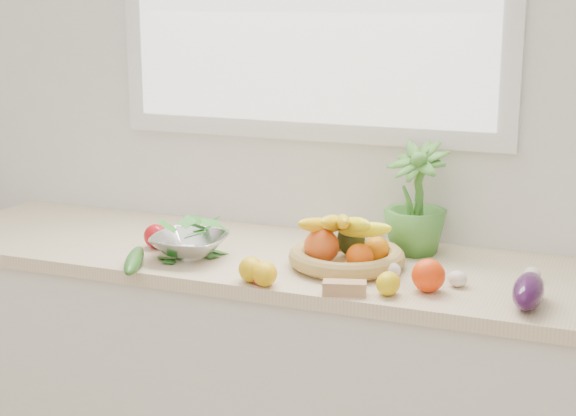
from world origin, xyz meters
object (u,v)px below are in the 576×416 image
at_px(eggplant, 528,291).
at_px(fruit_basket, 346,250).
at_px(colander_with_spinach, 190,239).
at_px(potted_herb, 416,199).
at_px(apple, 156,236).
at_px(cucumber, 134,260).

relative_size(eggplant, fruit_basket, 0.46).
xyz_separation_m(eggplant, colander_with_spinach, (-0.97, 0.05, 0.02)).
height_order(potted_herb, fruit_basket, potted_herb).
height_order(apple, eggplant, eggplant).
distance_m(apple, colander_with_spinach, 0.16).
bearing_deg(potted_herb, eggplant, -43.29).
relative_size(apple, cucumber, 0.30).
height_order(apple, fruit_basket, fruit_basket).
relative_size(apple, colander_with_spinach, 0.31).
relative_size(potted_herb, fruit_basket, 0.78).
distance_m(apple, potted_herb, 0.79).
bearing_deg(potted_herb, apple, -161.70).
bearing_deg(potted_herb, cucumber, -147.42).
bearing_deg(cucumber, fruit_basket, 23.15).
bearing_deg(eggplant, potted_herb, 136.71).
bearing_deg(colander_with_spinach, eggplant, -3.05).
bearing_deg(eggplant, fruit_basket, 164.66).
xyz_separation_m(apple, fruit_basket, (0.59, 0.04, 0.01)).
xyz_separation_m(apple, potted_herb, (0.74, 0.25, 0.13)).
distance_m(eggplant, potted_herb, 0.53).
height_order(cucumber, colander_with_spinach, colander_with_spinach).
xyz_separation_m(eggplant, cucumber, (-1.07, -0.09, -0.02)).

